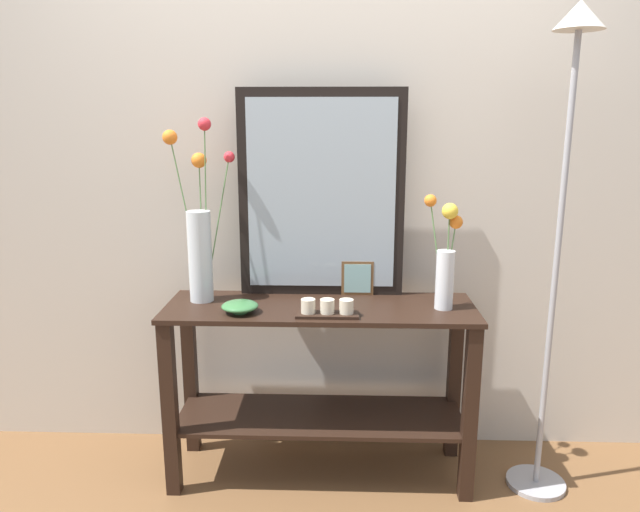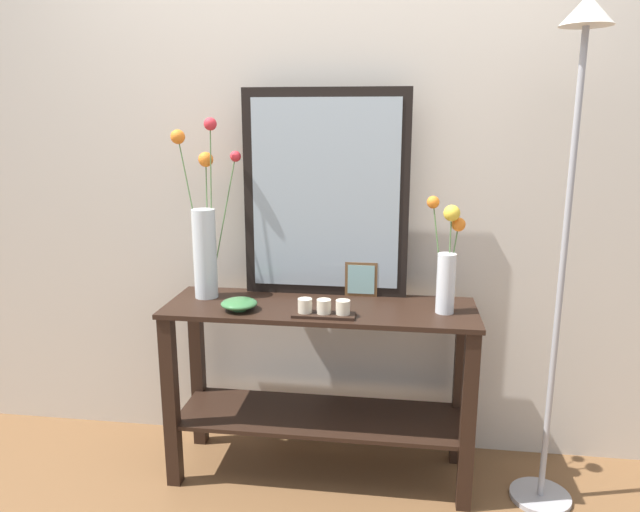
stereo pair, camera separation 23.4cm
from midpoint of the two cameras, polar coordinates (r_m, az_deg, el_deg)
The scene contains 10 objects.
ground_plane at distance 2.74m, azimuth -2.61°, elevation -20.42°, with size 7.00×6.00×0.02m, color brown.
wall_back at distance 2.61m, azimuth -2.36°, elevation 9.75°, with size 6.40×0.08×2.70m, color beige.
console_table at distance 2.50m, azimuth -2.73°, elevation -10.99°, with size 1.27×0.41×0.76m.
mirror_leaning at distance 2.47m, azimuth -2.48°, elevation 5.99°, with size 0.70×0.03×0.87m.
tall_vase_left at distance 2.49m, azimuth -14.32°, elevation 1.65°, with size 0.28×0.19×0.75m.
vase_right at distance 2.35m, azimuth 9.35°, elevation -0.38°, with size 0.15×0.14×0.45m.
candle_tray at distance 2.27m, azimuth -2.25°, elevation -5.22°, with size 0.24×0.09×0.07m.
picture_frame_small at distance 2.52m, azimuth 1.02°, elevation -2.21°, with size 0.14×0.01×0.15m.
decorative_bowl at distance 2.35m, azimuth -10.66°, elevation -4.87°, with size 0.15×0.15×0.05m.
floor_lamp at distance 2.33m, azimuth 20.07°, elevation 7.04°, with size 0.24×0.24×1.91m.
Camera 1 is at (0.08, -2.28, 1.51)m, focal length 32.89 mm.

